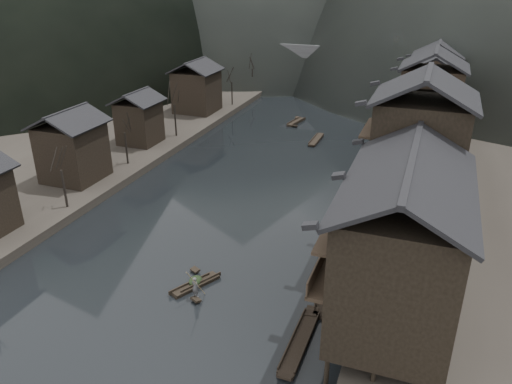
% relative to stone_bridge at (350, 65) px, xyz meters
% --- Properties ---
extents(water, '(300.00, 300.00, 0.00)m').
position_rel_stone_bridge_xyz_m(water, '(0.00, -72.00, -5.11)').
color(water, black).
rests_on(water, ground).
extents(left_bank, '(40.00, 200.00, 1.20)m').
position_rel_stone_bridge_xyz_m(left_bank, '(-35.00, -32.00, -4.51)').
color(left_bank, '#2D2823').
rests_on(left_bank, ground).
extents(stilt_houses, '(9.00, 67.60, 16.91)m').
position_rel_stone_bridge_xyz_m(stilt_houses, '(17.28, -53.34, 3.75)').
color(stilt_houses, black).
rests_on(stilt_houses, ground).
extents(left_houses, '(8.10, 53.20, 8.73)m').
position_rel_stone_bridge_xyz_m(left_houses, '(-20.50, -51.88, 0.55)').
color(left_houses, black).
rests_on(left_houses, left_bank).
extents(bare_trees, '(3.43, 73.31, 6.85)m').
position_rel_stone_bridge_xyz_m(bare_trees, '(-17.00, -50.12, 0.75)').
color(bare_trees, black).
rests_on(bare_trees, left_bank).
extents(moored_sampans, '(3.44, 69.12, 0.47)m').
position_rel_stone_bridge_xyz_m(moored_sampans, '(12.04, -48.28, -4.91)').
color(moored_sampans, black).
rests_on(moored_sampans, water).
extents(midriver_boats, '(6.92, 13.83, 0.45)m').
position_rel_stone_bridge_xyz_m(midriver_boats, '(-0.52, -32.16, -4.91)').
color(midriver_boats, black).
rests_on(midriver_boats, water).
extents(stone_bridge, '(40.00, 6.00, 9.00)m').
position_rel_stone_bridge_xyz_m(stone_bridge, '(0.00, 0.00, 0.00)').
color(stone_bridge, '#4C4C4F').
rests_on(stone_bridge, ground).
extents(hero_sampan, '(2.89, 4.57, 0.43)m').
position_rel_stone_bridge_xyz_m(hero_sampan, '(1.81, -75.55, -4.91)').
color(hero_sampan, black).
rests_on(hero_sampan, water).
extents(cargo_heap, '(1.04, 1.36, 0.62)m').
position_rel_stone_bridge_xyz_m(cargo_heap, '(1.71, -75.36, -4.36)').
color(cargo_heap, black).
rests_on(cargo_heap, hero_sampan).
extents(boatman, '(0.73, 0.56, 1.77)m').
position_rel_stone_bridge_xyz_m(boatman, '(2.58, -77.02, -3.79)').
color(boatman, '#545456').
rests_on(boatman, hero_sampan).
extents(bamboo_pole, '(0.70, 2.15, 3.56)m').
position_rel_stone_bridge_xyz_m(bamboo_pole, '(2.78, -77.02, -1.13)').
color(bamboo_pole, '#8C7A51').
rests_on(bamboo_pole, boatman).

